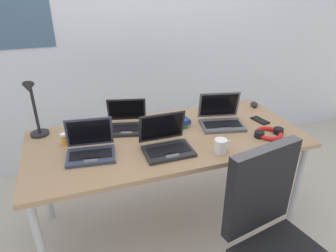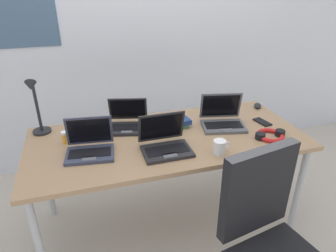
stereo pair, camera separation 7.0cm
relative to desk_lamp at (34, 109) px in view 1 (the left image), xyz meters
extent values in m
plane|color=#B7AD9E|center=(0.80, -0.28, -0.94)|extent=(12.00, 12.00, 0.00)
cube|color=silver|center=(0.80, 0.82, 0.36)|extent=(6.00, 0.12, 2.60)
cube|color=#9E7A56|center=(0.80, -0.28, -0.21)|extent=(1.80, 0.80, 0.03)
cylinder|color=#B2B5BA|center=(-0.04, -0.62, -0.58)|extent=(0.04, 0.04, 0.71)
cylinder|color=#B2B5BA|center=(1.64, -0.62, -0.58)|extent=(0.04, 0.04, 0.71)
cylinder|color=#B2B5BA|center=(-0.04, 0.06, -0.58)|extent=(0.04, 0.04, 0.71)
cylinder|color=#B2B5BA|center=(1.64, 0.06, -0.58)|extent=(0.04, 0.04, 0.71)
cylinder|color=black|center=(0.00, 0.03, -0.19)|extent=(0.12, 0.12, 0.02)
cylinder|color=black|center=(0.00, 0.03, -0.01)|extent=(0.02, 0.02, 0.34)
cylinder|color=black|center=(0.00, -0.01, 0.16)|extent=(0.01, 0.08, 0.01)
cone|color=black|center=(0.00, -0.05, 0.16)|extent=(0.07, 0.09, 0.09)
cube|color=#33384C|center=(0.29, -0.37, -0.19)|extent=(0.30, 0.22, 0.02)
cube|color=black|center=(0.29, -0.37, -0.18)|extent=(0.25, 0.13, 0.00)
cube|color=#595B60|center=(0.28, -0.43, -0.18)|extent=(0.08, 0.05, 0.00)
cube|color=#33384C|center=(0.31, -0.26, -0.08)|extent=(0.28, 0.07, 0.19)
cube|color=black|center=(0.30, -0.27, -0.08)|extent=(0.25, 0.06, 0.16)
cube|color=#515459|center=(1.21, -0.26, -0.19)|extent=(0.33, 0.26, 0.02)
cube|color=black|center=(1.21, -0.26, -0.18)|extent=(0.28, 0.16, 0.00)
cube|color=#595B60|center=(1.20, -0.32, -0.18)|extent=(0.09, 0.06, 0.00)
cube|color=#515459|center=(1.23, -0.14, -0.08)|extent=(0.30, 0.11, 0.20)
cube|color=black|center=(1.23, -0.15, -0.08)|extent=(0.27, 0.09, 0.17)
cube|color=#232326|center=(0.56, -0.10, -0.19)|extent=(0.31, 0.24, 0.02)
cube|color=black|center=(0.56, -0.10, -0.18)|extent=(0.25, 0.16, 0.00)
cube|color=#595B60|center=(0.55, -0.16, -0.18)|extent=(0.08, 0.06, 0.00)
cube|color=#232326|center=(0.59, 0.01, -0.09)|extent=(0.28, 0.13, 0.18)
cube|color=black|center=(0.59, 0.01, -0.09)|extent=(0.25, 0.11, 0.15)
cube|color=#232326|center=(0.74, -0.47, -0.19)|extent=(0.29, 0.20, 0.02)
cube|color=black|center=(0.74, -0.47, -0.18)|extent=(0.26, 0.11, 0.00)
cube|color=#595B60|center=(0.74, -0.53, -0.18)|extent=(0.08, 0.04, 0.00)
cube|color=#232326|center=(0.74, -0.34, -0.08)|extent=(0.29, 0.05, 0.20)
cube|color=black|center=(0.74, -0.35, -0.08)|extent=(0.26, 0.04, 0.16)
ellipsoid|color=black|center=(1.63, -0.01, -0.18)|extent=(0.10, 0.11, 0.03)
cube|color=black|center=(1.52, -0.27, -0.19)|extent=(0.09, 0.15, 0.01)
torus|color=red|center=(1.44, -0.48, -0.18)|extent=(0.18, 0.18, 0.03)
cylinder|color=black|center=(1.37, -0.48, -0.18)|extent=(0.06, 0.06, 0.04)
cylinder|color=black|center=(1.52, -0.48, -0.18)|extent=(0.06, 0.06, 0.04)
cylinder|color=gold|center=(0.15, -0.16, -0.16)|extent=(0.04, 0.04, 0.06)
cylinder|color=white|center=(0.15, -0.16, -0.13)|extent=(0.04, 0.04, 0.01)
cube|color=#336638|center=(0.87, -0.14, -0.19)|extent=(0.19, 0.15, 0.02)
cube|color=navy|center=(0.88, -0.14, -0.16)|extent=(0.23, 0.18, 0.03)
cylinder|color=white|center=(1.03, -0.56, -0.15)|extent=(0.08, 0.08, 0.09)
torus|color=white|center=(1.08, -0.56, -0.15)|extent=(0.05, 0.01, 0.05)
cube|color=black|center=(1.07, -0.93, -0.21)|extent=(0.42, 0.14, 0.48)
camera|label=1|loc=(0.23, -1.94, 0.76)|focal=32.40mm
camera|label=2|loc=(0.29, -1.96, 0.76)|focal=32.40mm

